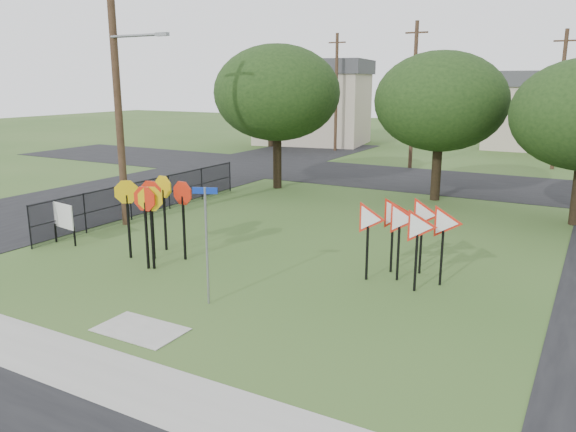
% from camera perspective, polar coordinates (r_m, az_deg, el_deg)
% --- Properties ---
extents(ground, '(140.00, 140.00, 0.00)m').
position_cam_1_polar(ground, '(14.96, -8.37, -7.99)').
color(ground, '#30511E').
extents(sidewalk, '(30.00, 1.60, 0.02)m').
position_cam_1_polar(sidewalk, '(12.22, -20.77, -13.89)').
color(sidewalk, gray).
rests_on(sidewalk, ground).
extents(planting_strip, '(30.00, 0.80, 0.02)m').
position_cam_1_polar(planting_strip, '(11.60, -25.44, -15.91)').
color(planting_strip, '#30511E').
rests_on(planting_strip, ground).
extents(street_left, '(8.00, 50.00, 0.02)m').
position_cam_1_polar(street_left, '(29.88, -15.04, 2.61)').
color(street_left, black).
rests_on(street_left, ground).
extents(street_far, '(60.00, 8.00, 0.02)m').
position_cam_1_polar(street_far, '(32.58, 13.53, 3.58)').
color(street_far, black).
rests_on(street_far, ground).
extents(curb_pad, '(2.00, 1.20, 0.02)m').
position_cam_1_polar(curb_pad, '(13.30, -14.78, -11.11)').
color(curb_pad, gray).
rests_on(curb_pad, ground).
extents(street_name_sign, '(0.58, 0.25, 2.97)m').
position_cam_1_polar(street_name_sign, '(13.90, -8.27, -2.24)').
color(street_name_sign, gray).
rests_on(street_name_sign, ground).
extents(stop_sign_cluster, '(2.32, 1.91, 2.51)m').
position_cam_1_polar(stop_sign_cluster, '(17.59, -13.50, 1.38)').
color(stop_sign_cluster, black).
rests_on(stop_sign_cluster, ground).
extents(yield_sign_cluster, '(2.93, 1.61, 2.28)m').
position_cam_1_polar(yield_sign_cluster, '(15.75, 12.01, -0.60)').
color(yield_sign_cluster, black).
rests_on(yield_sign_cluster, ground).
extents(info_board, '(1.13, 0.23, 1.42)m').
position_cam_1_polar(info_board, '(20.52, -21.86, -0.12)').
color(info_board, black).
rests_on(info_board, ground).
extents(utility_pole_main, '(3.55, 0.33, 10.00)m').
position_cam_1_polar(utility_pole_main, '(22.12, -16.88, 12.37)').
color(utility_pole_main, '#493321').
rests_on(utility_pole_main, ground).
extents(far_pole_a, '(1.40, 0.24, 9.00)m').
position_cam_1_polar(far_pole_a, '(36.53, 12.63, 11.92)').
color(far_pole_a, '#493321').
rests_on(far_pole_a, ground).
extents(far_pole_b, '(1.40, 0.24, 8.50)m').
position_cam_1_polar(far_pole_b, '(39.05, 25.88, 10.63)').
color(far_pole_b, '#493321').
rests_on(far_pole_b, ground).
extents(far_pole_c, '(1.40, 0.24, 9.00)m').
position_cam_1_polar(far_pole_c, '(44.98, 4.92, 12.45)').
color(far_pole_c, '#493321').
rests_on(far_pole_c, ground).
extents(fence_run, '(0.05, 11.55, 1.50)m').
position_cam_1_polar(fence_run, '(24.09, -13.79, 1.99)').
color(fence_run, black).
rests_on(fence_run, ground).
extents(house_left, '(10.58, 8.88, 7.20)m').
position_cam_1_polar(house_left, '(50.34, 2.59, 11.52)').
color(house_left, '#C3B39D').
rests_on(house_left, ground).
extents(house_mid, '(8.40, 8.40, 6.20)m').
position_cam_1_polar(house_mid, '(51.21, 24.42, 9.82)').
color(house_mid, '#C3B39D').
rests_on(house_mid, ground).
extents(tree_near_left, '(6.40, 6.40, 7.27)m').
position_cam_1_polar(tree_near_left, '(28.91, -1.13, 12.39)').
color(tree_near_left, black).
rests_on(tree_near_left, ground).
extents(tree_near_mid, '(6.00, 6.00, 6.80)m').
position_cam_1_polar(tree_near_mid, '(26.79, 15.25, 11.15)').
color(tree_near_mid, black).
rests_on(tree_near_mid, ground).
extents(tree_far_left, '(6.80, 6.80, 7.73)m').
position_cam_1_polar(tree_far_left, '(47.77, -1.81, 13.24)').
color(tree_far_left, black).
rests_on(tree_far_left, ground).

